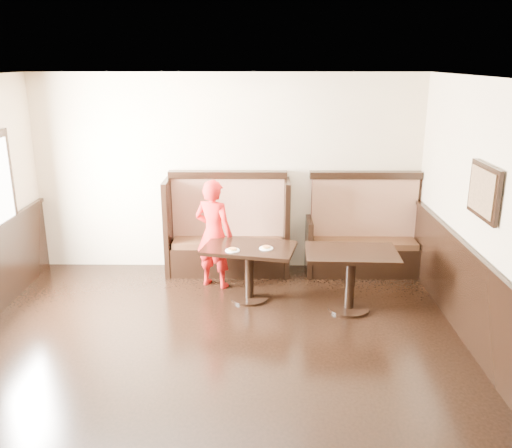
{
  "coord_description": "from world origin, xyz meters",
  "views": [
    {
      "loc": [
        0.49,
        -4.09,
        2.97
      ],
      "look_at": [
        0.41,
        2.35,
        1.0
      ],
      "focal_mm": 38.0,
      "sensor_mm": 36.0,
      "label": 1
    }
  ],
  "objects_px": {
    "booth_neighbor": "(364,240)",
    "table_main": "(249,259)",
    "booth_main": "(228,236)",
    "child": "(214,234)",
    "table_neighbor": "(351,266)"
  },
  "relations": [
    {
      "from": "booth_neighbor",
      "to": "table_main",
      "type": "distance_m",
      "value": 1.89
    },
    {
      "from": "booth_neighbor",
      "to": "table_main",
      "type": "height_order",
      "value": "booth_neighbor"
    },
    {
      "from": "booth_main",
      "to": "child",
      "type": "height_order",
      "value": "child"
    },
    {
      "from": "booth_main",
      "to": "table_main",
      "type": "relative_size",
      "value": 1.41
    },
    {
      "from": "table_main",
      "to": "child",
      "type": "height_order",
      "value": "child"
    },
    {
      "from": "booth_neighbor",
      "to": "table_neighbor",
      "type": "relative_size",
      "value": 1.47
    },
    {
      "from": "table_main",
      "to": "table_neighbor",
      "type": "xyz_separation_m",
      "value": [
        1.24,
        -0.29,
        0.02
      ]
    },
    {
      "from": "booth_neighbor",
      "to": "table_neighbor",
      "type": "xyz_separation_m",
      "value": [
        -0.38,
        -1.27,
        0.09
      ]
    },
    {
      "from": "booth_main",
      "to": "table_neighbor",
      "type": "relative_size",
      "value": 1.56
    },
    {
      "from": "table_main",
      "to": "table_neighbor",
      "type": "bearing_deg",
      "value": -1.4
    },
    {
      "from": "booth_neighbor",
      "to": "table_main",
      "type": "bearing_deg",
      "value": -148.94
    },
    {
      "from": "table_main",
      "to": "booth_main",
      "type": "bearing_deg",
      "value": 120.49
    },
    {
      "from": "child",
      "to": "table_neighbor",
      "type": "bearing_deg",
      "value": -178.87
    },
    {
      "from": "booth_neighbor",
      "to": "child",
      "type": "bearing_deg",
      "value": -165.29
    },
    {
      "from": "table_main",
      "to": "child",
      "type": "relative_size",
      "value": 0.84
    }
  ]
}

